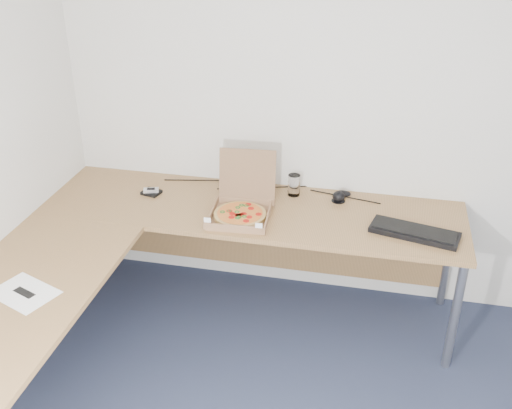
% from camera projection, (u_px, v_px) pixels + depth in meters
% --- Properties ---
extents(room_shell, '(3.50, 3.50, 2.50)m').
position_uv_depth(room_shell, '(305.00, 278.00, 2.04)').
color(room_shell, silver).
rests_on(room_shell, ground).
extents(desk, '(2.50, 2.20, 0.73)m').
position_uv_depth(desk, '(178.00, 242.00, 3.29)').
color(desk, olive).
rests_on(desk, ground).
extents(pizza_box, '(0.34, 0.39, 0.34)m').
position_uv_depth(pizza_box, '(241.00, 210.00, 3.47)').
color(pizza_box, '#906746').
rests_on(pizza_box, desk).
extents(drinking_glass, '(0.08, 0.08, 0.13)m').
position_uv_depth(drinking_glass, '(294.00, 185.00, 3.70)').
color(drinking_glass, white).
rests_on(drinking_glass, desk).
extents(keyboard, '(0.50, 0.28, 0.03)m').
position_uv_depth(keyboard, '(414.00, 232.00, 3.30)').
color(keyboard, black).
rests_on(keyboard, desk).
extents(mouse, '(0.10, 0.07, 0.03)m').
position_uv_depth(mouse, '(344.00, 194.00, 3.71)').
color(mouse, black).
rests_on(mouse, desk).
extents(wallet, '(0.13, 0.11, 0.02)m').
position_uv_depth(wallet, '(151.00, 192.00, 3.74)').
color(wallet, black).
rests_on(wallet, desk).
extents(phone, '(0.10, 0.07, 0.02)m').
position_uv_depth(phone, '(151.00, 190.00, 3.73)').
color(phone, '#B2B5BA').
rests_on(phone, wallet).
extents(paper_sheet, '(0.36, 0.31, 0.00)m').
position_uv_depth(paper_sheet, '(24.00, 293.00, 2.83)').
color(paper_sheet, white).
rests_on(paper_sheet, desk).
extents(dome_speaker, '(0.08, 0.08, 0.07)m').
position_uv_depth(dome_speaker, '(339.00, 196.00, 3.64)').
color(dome_speaker, black).
rests_on(dome_speaker, desk).
extents(cable_bundle, '(0.67, 0.14, 0.01)m').
position_uv_depth(cable_bundle, '(265.00, 187.00, 3.82)').
color(cable_bundle, black).
rests_on(cable_bundle, desk).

